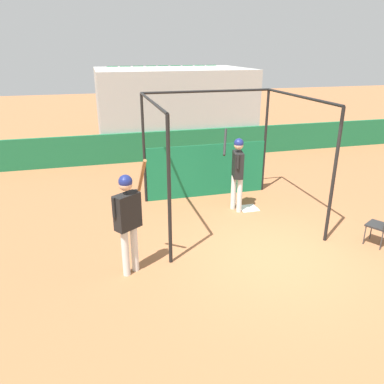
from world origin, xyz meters
name	(u,v)px	position (x,y,z in m)	size (l,w,h in m)	color
ground_plane	(274,255)	(0.00, 0.00, 0.00)	(60.00, 60.00, 0.00)	#935B38
outfield_wall	(185,144)	(0.00, 7.28, 0.53)	(24.00, 0.12, 1.06)	#196038
bleacher_section	(173,108)	(0.00, 9.34, 1.56)	(5.95, 4.00, 3.14)	#9E9E99
batting_cage	(213,158)	(-0.34, 2.91, 1.23)	(3.44, 3.24, 2.86)	black
home_plate	(248,208)	(0.43, 2.28, 0.01)	(0.44, 0.44, 0.02)	white
player_batter	(237,167)	(0.08, 2.29, 1.13)	(0.55, 0.93, 1.98)	silver
player_waiting	(128,215)	(-2.80, 0.14, 1.16)	(0.65, 0.69, 2.14)	silver
folding_chair	(383,223)	(2.29, -0.21, 0.52)	(0.54, 0.54, 0.84)	black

